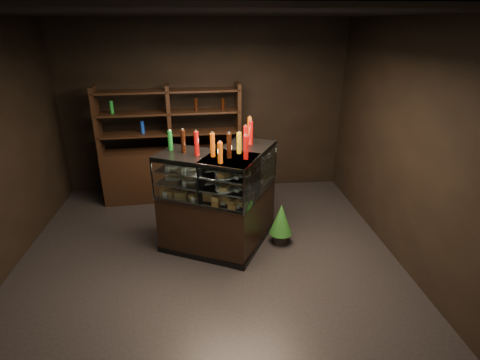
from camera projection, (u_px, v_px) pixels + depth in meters
name	position (u px, v px, depth m)	size (l,w,h in m)	color
ground	(209.00, 262.00, 4.93)	(5.00, 5.00, 0.00)	black
room_shell	(203.00, 117.00, 4.17)	(5.02, 5.02, 3.01)	black
display_case	(224.00, 216.00, 5.13)	(1.73, 1.42, 1.39)	black
food_display	(224.00, 176.00, 4.90)	(1.37, 1.12, 0.43)	#BC9043
bottles_top	(223.00, 142.00, 4.72)	(1.21, 0.98, 0.30)	black
potted_conifer	(281.00, 219.00, 5.22)	(0.32, 0.32, 0.68)	black
back_shelving	(173.00, 166.00, 6.53)	(2.39, 0.57, 2.00)	black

